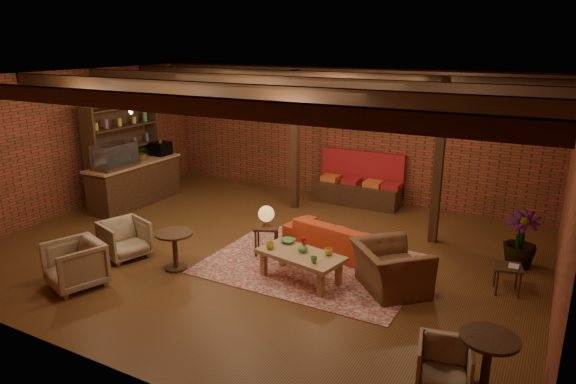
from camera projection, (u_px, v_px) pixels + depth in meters
The scene contains 28 objects.
floor at pixel (259, 249), 9.78m from camera, with size 10.00×10.00×0.00m, color #422810.
ceiling at pixel (256, 78), 8.87m from camera, with size 10.00×8.00×0.02m, color black.
wall_back at pixel (343, 134), 12.69m from camera, with size 10.00×0.02×3.20m, color brown.
wall_front at pixel (77, 241), 5.95m from camera, with size 10.00×0.02×3.20m, color brown.
wall_left at pixel (70, 143), 11.60m from camera, with size 0.02×8.00×3.20m, color brown.
wall_right at pixel (568, 210), 7.04m from camera, with size 0.02×8.00×3.20m, color brown.
ceiling_beams at pixel (256, 85), 8.90m from camera, with size 9.80×6.40×0.22m, color black, non-canonical shape.
ceiling_pipe at pixel (299, 91), 10.31m from camera, with size 0.12×0.12×9.60m, color black.
post_left at pixel (295, 141), 11.79m from camera, with size 0.16×0.16×3.20m, color black.
post_right at pixel (439, 163), 9.73m from camera, with size 0.16×0.16×3.20m, color black.
service_counter at pixel (135, 172), 12.27m from camera, with size 0.80×2.50×1.60m, color black, non-canonical shape.
plant_counter at pixel (142, 154), 12.27m from camera, with size 0.35×0.39×0.30m, color #337F33.
shelving_hutch at pixel (124, 153), 12.42m from camera, with size 0.52×2.00×2.40m, color black, non-canonical shape.
banquette at pixel (357, 184), 12.36m from camera, with size 2.10×0.70×1.00m, color #A31B1F, non-canonical shape.
service_sign at pixel (353, 109), 11.45m from camera, with size 0.86×0.06×0.30m, color orange.
ceiling_spotlights at pixel (257, 98), 8.96m from camera, with size 6.40×4.40×0.28m, color black, non-canonical shape.
rug at pixel (313, 264), 9.12m from camera, with size 3.65×2.79×0.01m, color maroon.
sofa at pixel (341, 238), 9.49m from camera, with size 2.15×0.84×0.63m, color #B53819.
coffee_table at pixel (300, 256), 8.42m from camera, with size 1.52×0.96×0.74m.
side_table_lamp at pixel (266, 218), 9.39m from camera, with size 0.59×0.59×0.93m.
round_table_left at pixel (175, 244), 8.84m from camera, with size 0.65×0.65×0.67m.
armchair_a at pixel (125, 237), 9.34m from camera, with size 0.75×0.70×0.77m, color #B9B190.
armchair_b at pixel (75, 262), 8.22m from camera, with size 0.81×0.75×0.83m, color #B9B190.
armchair_right at pixel (391, 261), 8.08m from camera, with size 1.15×0.74×1.00m, color brown.
side_table_book at pixel (508, 268), 8.01m from camera, with size 0.49×0.49×0.47m.
round_table_right at pixel (487, 357), 5.63m from camera, with size 0.64×0.64×0.75m.
armchair_far at pixel (444, 363), 5.84m from camera, with size 0.60×0.56×0.62m, color #B9B190.
plant_tall at pixel (528, 184), 8.61m from camera, with size 1.70×1.70×3.04m, color #4C7F4C.
Camera 1 is at (4.80, -7.71, 3.85)m, focal length 32.00 mm.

